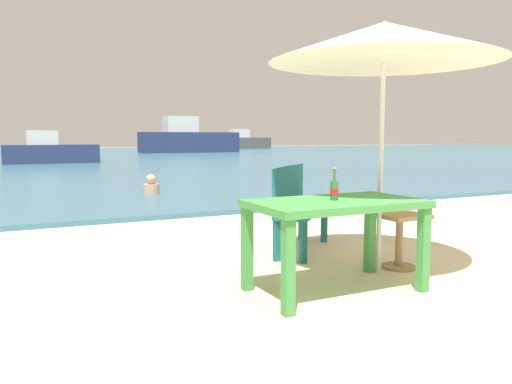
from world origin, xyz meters
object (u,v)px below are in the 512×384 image
patio_umbrella (384,43)px  bench_teal_center (297,203)px  swimmer_person (151,186)px  boat_ferry (50,151)px  beer_bottle_amber (334,189)px  side_table_wood (399,232)px  picnic_table_green (335,213)px  boat_barge (188,140)px  boat_cargo_ship (243,142)px

patio_umbrella → bench_teal_center: 1.95m
swimmer_person → boat_ferry: boat_ferry is taller
beer_bottle_amber → side_table_wood: bearing=17.5°
picnic_table_green → patio_umbrella: 1.66m
picnic_table_green → bench_teal_center: (0.49, 1.43, -0.11)m
bench_teal_center → swimmer_person: 5.71m
beer_bottle_amber → boat_barge: bearing=73.1°
bench_teal_center → boat_cargo_ship: (18.78, 41.65, 0.25)m
patio_umbrella → boat_ferry: size_ratio=0.57×
boat_cargo_ship → boat_barge: (-9.07, -9.45, 0.27)m
side_table_wood → boat_ferry: size_ratio=0.13×
beer_bottle_amber → bench_teal_center: size_ratio=0.24×
picnic_table_green → side_table_wood: 1.07m
side_table_wood → swimmer_person: 6.85m
beer_bottle_amber → swimmer_person: size_ratio=0.65×
picnic_table_green → beer_bottle_amber: size_ratio=5.28×
patio_umbrella → bench_teal_center: (-0.22, 1.13, -1.58)m
side_table_wood → swimmer_person: bearing=95.3°
bench_teal_center → patio_umbrella: bearing=-78.9°
swimmer_person → boat_cargo_ship: boat_cargo_ship is taller
swimmer_person → picnic_table_green: bearing=-92.8°
boat_barge → bench_teal_center: bearing=-106.8°
patio_umbrella → side_table_wood: bearing=3.3°
boat_barge → picnic_table_green: bearing=-106.9°
picnic_table_green → swimmer_person: 7.15m
picnic_table_green → bench_teal_center: bench_teal_center is taller
boat_cargo_ship → picnic_table_green: bearing=-114.1°
boat_barge → beer_bottle_amber: bearing=-106.9°
beer_bottle_amber → boat_cargo_ship: boat_cargo_ship is taller
swimmer_person → patio_umbrella: bearing=-86.9°
swimmer_person → boat_ferry: 14.17m
beer_bottle_amber → boat_ferry: (-0.53, 21.27, -0.24)m
side_table_wood → boat_ferry: 21.01m
patio_umbrella → picnic_table_green: bearing=-157.2°
side_table_wood → bench_teal_center: (-0.49, 1.12, 0.19)m
side_table_wood → bench_teal_center: 1.23m
boat_ferry → boat_barge: (10.75, 12.37, 0.45)m
beer_bottle_amber → boat_cargo_ship: (19.29, 43.08, -0.07)m
beer_bottle_amber → bench_teal_center: 1.55m
boat_cargo_ship → side_table_wood: bearing=-113.2°
patio_umbrella → boat_barge: (9.49, 33.34, -1.06)m
patio_umbrella → side_table_wood: size_ratio=4.26×
side_table_wood → boat_cargo_ship: boat_cargo_ship is taller
patio_umbrella → swimmer_person: bearing=93.1°
bench_teal_center → swimmer_person: size_ratio=2.69×
swimmer_person → boat_cargo_ship: (18.93, 35.96, 0.55)m
beer_bottle_amber → boat_barge: 35.15m
picnic_table_green → beer_bottle_amber: bearing=167.7°
beer_bottle_amber → boat_barge: (10.22, 33.64, 0.20)m
beer_bottle_amber → boat_cargo_ship: size_ratio=0.05×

